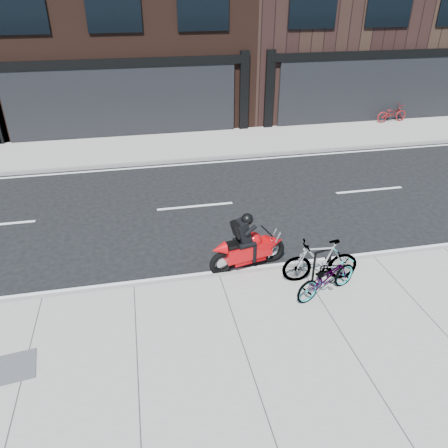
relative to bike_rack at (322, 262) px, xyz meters
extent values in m
plane|color=black|center=(-2.27, 2.60, -0.61)|extent=(120.00, 120.00, 0.00)
cube|color=gray|center=(-2.27, -2.40, -0.55)|extent=(60.00, 6.00, 0.13)
cube|color=gray|center=(-2.27, 10.35, -0.55)|extent=(60.00, 3.50, 0.13)
cylinder|color=black|center=(-0.21, -0.05, -0.09)|extent=(0.06, 0.06, 0.79)
cylinder|color=black|center=(0.21, 0.05, -0.09)|extent=(0.06, 0.06, 0.79)
cylinder|color=black|center=(0.00, 0.00, 0.31)|extent=(0.44, 0.16, 0.06)
imported|color=gray|center=(-0.11, -0.51, -0.04)|extent=(1.77, 1.15, 0.88)
imported|color=gray|center=(-0.05, 0.00, 0.05)|extent=(1.80, 0.67, 1.06)
torus|color=black|center=(-0.80, 1.15, -0.30)|extent=(0.66, 0.27, 0.65)
torus|color=black|center=(-2.17, 0.85, -0.30)|extent=(0.66, 0.27, 0.65)
cube|color=#B4080C|center=(-1.50, 1.00, -0.10)|extent=(1.23, 0.62, 0.37)
cone|color=#B4080C|center=(-0.77, 1.16, -0.04)|extent=(0.52, 0.52, 0.43)
sphere|color=#B4080C|center=(-1.35, 1.03, 0.15)|extent=(0.39, 0.39, 0.39)
cube|color=black|center=(-1.78, 0.94, 0.13)|extent=(0.59, 0.38, 0.12)
cylinder|color=silver|center=(-2.06, 1.06, -0.32)|extent=(0.55, 0.20, 0.09)
cube|color=black|center=(-1.65, 0.97, 0.47)|extent=(0.45, 0.43, 0.58)
cube|color=black|center=(-1.80, 0.93, 0.55)|extent=(0.29, 0.34, 0.40)
sphere|color=black|center=(-1.53, 0.99, 0.76)|extent=(0.29, 0.29, 0.29)
imported|color=maroon|center=(8.55, 11.60, -0.06)|extent=(1.65, 0.71, 0.84)
cube|color=#414143|center=(-6.46, -1.39, -0.48)|extent=(0.85, 0.85, 0.02)
camera|label=1|loc=(-3.88, -7.66, 5.63)|focal=35.00mm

